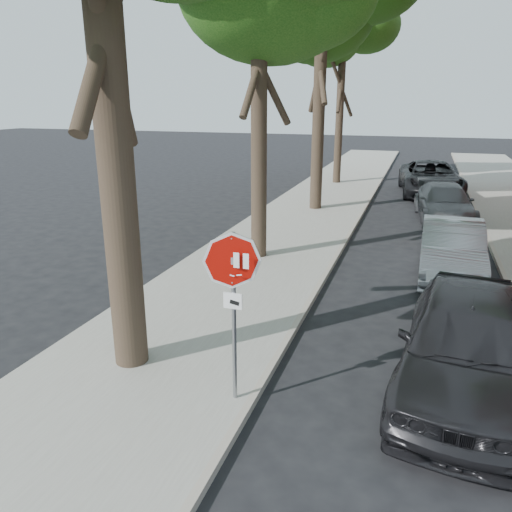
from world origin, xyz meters
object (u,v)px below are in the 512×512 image
at_px(car_a, 467,343).
at_px(car_c, 444,203).
at_px(car_b, 451,249).
at_px(car_d, 431,178).
at_px(stop_sign, 233,285).
at_px(tree_far, 343,42).

relative_size(car_a, car_c, 1.04).
bearing_deg(car_b, car_d, 92.59).
xyz_separation_m(car_b, car_c, (0.00, 6.54, -0.04)).
bearing_deg(car_a, stop_sign, -149.40).
bearing_deg(car_a, car_b, 95.79).
bearing_deg(car_d, car_b, -93.95).
xyz_separation_m(car_b, car_d, (-0.49, 12.09, 0.09)).
height_order(stop_sign, tree_far, tree_far).
xyz_separation_m(stop_sign, car_d, (2.81, 19.35, -1.14)).
distance_m(car_c, car_d, 5.57).
distance_m(car_a, car_d, 17.83).
height_order(stop_sign, car_b, stop_sign).
bearing_deg(car_c, car_d, 88.55).
xyz_separation_m(stop_sign, car_c, (3.30, 13.80, -1.27)).
height_order(tree_far, car_a, tree_far).
relative_size(stop_sign, car_b, 0.60).
bearing_deg(car_c, car_b, -96.45).
bearing_deg(stop_sign, car_a, 24.81).
bearing_deg(car_c, tree_far, 119.52).
xyz_separation_m(tree_far, car_b, (5.32, -13.87, -6.50)).
bearing_deg(car_b, tree_far, 111.27).
xyz_separation_m(stop_sign, car_b, (3.30, 7.26, -1.23)).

